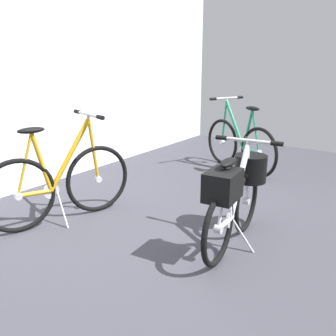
# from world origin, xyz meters

# --- Properties ---
(ground_plane) EXTENTS (7.53, 7.53, 0.00)m
(ground_plane) POSITION_xyz_m (0.00, 0.00, 0.00)
(ground_plane) COLOR #38383F
(back_wall) EXTENTS (7.53, 0.10, 2.72)m
(back_wall) POSITION_xyz_m (0.00, 2.11, 1.36)
(back_wall) COLOR silver
(back_wall) RESTS_ON ground_plane
(folding_bike_foreground) EXTENTS (1.13, 0.53, 0.80)m
(folding_bike_foreground) POSITION_xyz_m (0.19, -0.34, 0.42)
(folding_bike_foreground) COLOR black
(folding_bike_foreground) RESTS_ON ground_plane
(display_bike_left) EXTENTS (0.67, 1.21, 0.92)m
(display_bike_left) POSITION_xyz_m (2.04, 0.47, 0.35)
(display_bike_left) COLOR black
(display_bike_left) RESTS_ON ground_plane
(display_bike_right) EXTENTS (1.30, 0.56, 0.94)m
(display_bike_right) POSITION_xyz_m (-0.30, 1.08, 0.36)
(display_bike_right) COLOR black
(display_bike_right) RESTS_ON ground_plane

